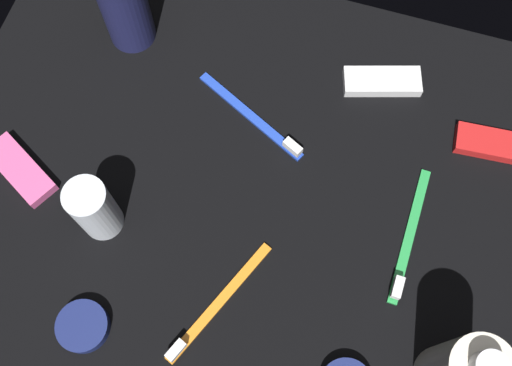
{
  "coord_description": "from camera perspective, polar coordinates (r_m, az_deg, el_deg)",
  "views": [
    {
      "loc": [
        -7.66,
        24.99,
        73.28
      ],
      "look_at": [
        0.0,
        0.0,
        3.0
      ],
      "focal_mm": 42.64,
      "sensor_mm": 36.0,
      "label": 1
    }
  ],
  "objects": [
    {
      "name": "toothbrush_blue",
      "position": [
        0.81,
        0.06,
        5.96
      ],
      "size": [
        16.7,
        8.98,
        2.1
      ],
      "color": "blue",
      "rests_on": "ground_plane"
    },
    {
      "name": "toothbrush_orange",
      "position": [
        0.74,
        -4.03,
        -11.67
      ],
      "size": [
        8.19,
        17.02,
        2.1
      ],
      "color": "orange",
      "rests_on": "ground_plane"
    },
    {
      "name": "toothbrush_green",
      "position": [
        0.78,
        14.12,
        -5.22
      ],
      "size": [
        1.72,
        18.03,
        2.1
      ],
      "color": "green",
      "rests_on": "ground_plane"
    },
    {
      "name": "snack_bar_pink",
      "position": [
        0.84,
        -21.24,
        1.17
      ],
      "size": [
        11.05,
        8.49,
        1.5
      ],
      "primitive_type": "cube",
      "rotation": [
        0.0,
        0.0,
        -0.5
      ],
      "color": "#E55999",
      "rests_on": "ground_plane"
    },
    {
      "name": "cream_tin_right",
      "position": [
        0.76,
        -15.93,
        -12.8
      ],
      "size": [
        6.13,
        6.13,
        1.71
      ],
      "primitive_type": "cylinder",
      "color": "navy",
      "rests_on": "ground_plane"
    },
    {
      "name": "ground_plane",
      "position": [
        0.78,
        0.0,
        -0.92
      ],
      "size": [
        84.0,
        64.0,
        1.2
      ],
      "primitive_type": "cube",
      "color": "black"
    },
    {
      "name": "snack_bar_red",
      "position": [
        0.85,
        21.54,
        3.37
      ],
      "size": [
        10.68,
        4.81,
        1.5
      ],
      "primitive_type": "cube",
      "rotation": [
        0.0,
        0.0,
        0.08
      ],
      "color": "red",
      "rests_on": "ground_plane"
    },
    {
      "name": "snack_bar_white",
      "position": [
        0.85,
        11.74,
        9.32
      ],
      "size": [
        11.12,
        6.88,
        1.5
      ],
      "primitive_type": "cube",
      "rotation": [
        0.0,
        0.0,
        0.3
      ],
      "color": "white",
      "rests_on": "ground_plane"
    },
    {
      "name": "deodorant_stick",
      "position": [
        0.74,
        -14.93,
        -2.37
      ],
      "size": [
        5.05,
        5.05,
        9.94
      ],
      "primitive_type": "cylinder",
      "color": "silver",
      "rests_on": "ground_plane"
    }
  ]
}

